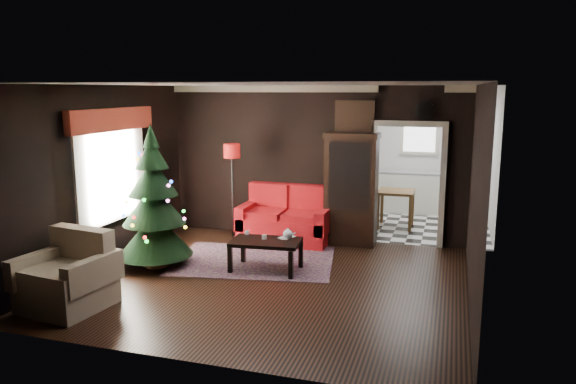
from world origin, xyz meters
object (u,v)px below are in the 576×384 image
(loveseat, at_px, (285,215))
(christmas_tree, at_px, (154,200))
(armchair, at_px, (66,273))
(coffee_table, at_px, (266,255))
(kitchen_table, at_px, (396,209))
(wall_clock, at_px, (425,110))
(teapot, at_px, (288,234))
(curio_cabinet, at_px, (351,192))
(floor_lamp, at_px, (233,196))

(loveseat, distance_m, christmas_tree, 2.51)
(armchair, bearing_deg, loveseat, 72.69)
(christmas_tree, bearing_deg, coffee_table, 9.08)
(loveseat, xyz_separation_m, kitchen_table, (1.80, 1.65, -0.12))
(christmas_tree, xyz_separation_m, wall_clock, (3.88, 2.31, 1.33))
(wall_clock, bearing_deg, loveseat, -170.34)
(wall_clock, bearing_deg, teapot, -135.02)
(curio_cabinet, distance_m, wall_clock, 1.88)
(teapot, bearing_deg, coffee_table, -148.79)
(coffee_table, height_order, kitchen_table, kitchen_table)
(teapot, bearing_deg, kitchen_table, 67.15)
(teapot, bearing_deg, armchair, -134.43)
(coffee_table, bearing_deg, curio_cabinet, 62.81)
(coffee_table, bearing_deg, teapot, 31.21)
(coffee_table, bearing_deg, kitchen_table, 63.99)
(floor_lamp, bearing_deg, armchair, -102.73)
(curio_cabinet, xyz_separation_m, coffee_table, (-0.95, -1.86, -0.70))
(wall_clock, bearing_deg, curio_cabinet, -171.47)
(coffee_table, bearing_deg, christmas_tree, -170.92)
(armchair, relative_size, coffee_table, 0.96)
(coffee_table, distance_m, teapot, 0.46)
(christmas_tree, xyz_separation_m, kitchen_table, (3.33, 3.56, -0.68))
(floor_lamp, bearing_deg, curio_cabinet, 11.34)
(teapot, bearing_deg, curio_cabinet, 68.54)
(loveseat, xyz_separation_m, coffee_table, (0.20, -1.64, -0.25))
(armchair, xyz_separation_m, teapot, (2.23, 2.27, 0.10))
(floor_lamp, relative_size, teapot, 11.45)
(loveseat, distance_m, curio_cabinet, 1.25)
(loveseat, bearing_deg, wall_clock, 9.66)
(christmas_tree, relative_size, kitchen_table, 2.94)
(curio_cabinet, height_order, christmas_tree, christmas_tree)
(christmas_tree, distance_m, armchair, 1.92)
(curio_cabinet, xyz_separation_m, christmas_tree, (-2.68, -2.13, 0.10))
(armchair, bearing_deg, teapot, 53.21)
(floor_lamp, bearing_deg, coffee_table, -51.74)
(coffee_table, height_order, teapot, teapot)
(christmas_tree, xyz_separation_m, teapot, (2.02, 0.45, -0.49))
(floor_lamp, bearing_deg, kitchen_table, 34.03)
(floor_lamp, relative_size, armchair, 1.90)
(christmas_tree, distance_m, wall_clock, 4.71)
(coffee_table, xyz_separation_m, teapot, (0.29, 0.18, 0.31))
(teapot, xyz_separation_m, kitchen_table, (1.31, 3.11, -0.18))
(floor_lamp, distance_m, teapot, 1.92)
(coffee_table, bearing_deg, armchair, -132.72)
(floor_lamp, distance_m, coffee_table, 1.92)
(floor_lamp, bearing_deg, loveseat, 11.97)
(armchair, bearing_deg, kitchen_table, 64.33)
(armchair, distance_m, teapot, 3.18)
(christmas_tree, height_order, teapot, christmas_tree)
(loveseat, distance_m, armchair, 4.11)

